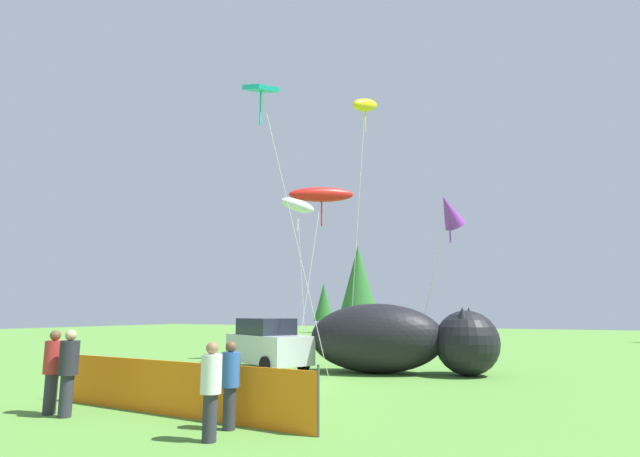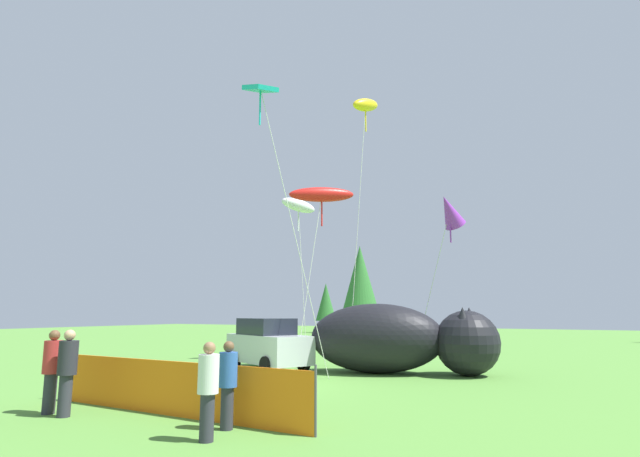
{
  "view_description": "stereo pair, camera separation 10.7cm",
  "coord_description": "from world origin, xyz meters",
  "px_view_note": "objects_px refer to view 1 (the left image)",
  "views": [
    {
      "loc": [
        9.15,
        -13.19,
        2.27
      ],
      "look_at": [
        0.75,
        3.08,
        5.33
      ],
      "focal_mm": 28.0,
      "sensor_mm": 36.0,
      "label": 1
    },
    {
      "loc": [
        9.25,
        -13.14,
        2.27
      ],
      "look_at": [
        0.75,
        3.08,
        5.33
      ],
      "focal_mm": 28.0,
      "sensor_mm": 36.0,
      "label": 2
    }
  ],
  "objects_px": {
    "spectator_in_grey_shirt": "(53,368)",
    "kite_white_ghost": "(298,206)",
    "inflatable_cat": "(398,341)",
    "kite_purple_delta": "(449,211)",
    "spectator_in_green_shirt": "(211,387)",
    "spectator_in_white_shirt": "(230,381)",
    "parked_car": "(268,344)",
    "folding_chair": "(280,383)",
    "kite_red_lizard": "(322,195)",
    "kite_yellow_hero": "(365,106)",
    "kite_teal_diamond": "(262,95)",
    "spectator_in_blue_shirt": "(68,369)"
  },
  "relations": [
    {
      "from": "spectator_in_grey_shirt",
      "to": "kite_white_ghost",
      "type": "bearing_deg",
      "value": 95.84
    },
    {
      "from": "inflatable_cat",
      "to": "kite_purple_delta",
      "type": "distance_m",
      "value": 5.69
    },
    {
      "from": "inflatable_cat",
      "to": "kite_white_ghost",
      "type": "distance_m",
      "value": 9.13
    },
    {
      "from": "inflatable_cat",
      "to": "spectator_in_grey_shirt",
      "type": "height_order",
      "value": "inflatable_cat"
    },
    {
      "from": "spectator_in_green_shirt",
      "to": "spectator_in_white_shirt",
      "type": "relative_size",
      "value": 1.02
    },
    {
      "from": "parked_car",
      "to": "folding_chair",
      "type": "height_order",
      "value": "parked_car"
    },
    {
      "from": "kite_red_lizard",
      "to": "spectator_in_green_shirt",
      "type": "bearing_deg",
      "value": -73.67
    },
    {
      "from": "kite_white_ghost",
      "to": "kite_red_lizard",
      "type": "distance_m",
      "value": 4.82
    },
    {
      "from": "spectator_in_green_shirt",
      "to": "kite_yellow_hero",
      "type": "height_order",
      "value": "kite_yellow_hero"
    },
    {
      "from": "kite_teal_diamond",
      "to": "folding_chair",
      "type": "bearing_deg",
      "value": -44.45
    },
    {
      "from": "inflatable_cat",
      "to": "spectator_in_white_shirt",
      "type": "xyz_separation_m",
      "value": [
        -0.08,
        -10.04,
        -0.27
      ]
    },
    {
      "from": "kite_yellow_hero",
      "to": "kite_teal_diamond",
      "type": "distance_m",
      "value": 7.61
    },
    {
      "from": "kite_purple_delta",
      "to": "kite_teal_diamond",
      "type": "relative_size",
      "value": 0.71
    },
    {
      "from": "spectator_in_blue_shirt",
      "to": "kite_red_lizard",
      "type": "relative_size",
      "value": 0.25
    },
    {
      "from": "spectator_in_blue_shirt",
      "to": "parked_car",
      "type": "bearing_deg",
      "value": 96.35
    },
    {
      "from": "spectator_in_grey_shirt",
      "to": "kite_white_ghost",
      "type": "distance_m",
      "value": 15.04
    },
    {
      "from": "spectator_in_white_shirt",
      "to": "parked_car",
      "type": "bearing_deg",
      "value": 119.13
    },
    {
      "from": "kite_yellow_hero",
      "to": "kite_white_ghost",
      "type": "relative_size",
      "value": 1.55
    },
    {
      "from": "folding_chair",
      "to": "kite_white_ghost",
      "type": "distance_m",
      "value": 13.24
    },
    {
      "from": "spectator_in_grey_shirt",
      "to": "kite_white_ghost",
      "type": "relative_size",
      "value": 0.23
    },
    {
      "from": "parked_car",
      "to": "kite_teal_diamond",
      "type": "xyz_separation_m",
      "value": [
        2.15,
        -3.88,
        8.56
      ]
    },
    {
      "from": "inflatable_cat",
      "to": "kite_teal_diamond",
      "type": "xyz_separation_m",
      "value": [
        -2.91,
        -4.99,
        8.36
      ]
    },
    {
      "from": "folding_chair",
      "to": "inflatable_cat",
      "type": "height_order",
      "value": "inflatable_cat"
    },
    {
      "from": "parked_car",
      "to": "kite_white_ghost",
      "type": "bearing_deg",
      "value": 128.98
    },
    {
      "from": "inflatable_cat",
      "to": "kite_purple_delta",
      "type": "height_order",
      "value": "kite_purple_delta"
    },
    {
      "from": "kite_red_lizard",
      "to": "kite_purple_delta",
      "type": "height_order",
      "value": "kite_red_lizard"
    },
    {
      "from": "folding_chair",
      "to": "spectator_in_white_shirt",
      "type": "relative_size",
      "value": 0.5
    },
    {
      "from": "kite_teal_diamond",
      "to": "kite_purple_delta",
      "type": "bearing_deg",
      "value": 55.77
    },
    {
      "from": "inflatable_cat",
      "to": "kite_purple_delta",
      "type": "bearing_deg",
      "value": 33.31
    },
    {
      "from": "kite_red_lizard",
      "to": "kite_teal_diamond",
      "type": "height_order",
      "value": "kite_teal_diamond"
    },
    {
      "from": "spectator_in_blue_shirt",
      "to": "spectator_in_grey_shirt",
      "type": "bearing_deg",
      "value": 174.68
    },
    {
      "from": "spectator_in_white_shirt",
      "to": "kite_yellow_hero",
      "type": "xyz_separation_m",
      "value": [
        -1.98,
        12.29,
        10.83
      ]
    },
    {
      "from": "kite_white_ghost",
      "to": "kite_teal_diamond",
      "type": "xyz_separation_m",
      "value": [
        3.07,
        -7.81,
        2.07
      ]
    },
    {
      "from": "spectator_in_grey_shirt",
      "to": "spectator_in_white_shirt",
      "type": "bearing_deg",
      "value": 8.15
    },
    {
      "from": "spectator_in_grey_shirt",
      "to": "kite_teal_diamond",
      "type": "distance_m",
      "value": 10.4
    },
    {
      "from": "parked_car",
      "to": "spectator_in_white_shirt",
      "type": "distance_m",
      "value": 10.22
    },
    {
      "from": "spectator_in_green_shirt",
      "to": "spectator_in_blue_shirt",
      "type": "xyz_separation_m",
      "value": [
        -4.16,
        0.19,
        0.08
      ]
    },
    {
      "from": "spectator_in_grey_shirt",
      "to": "kite_red_lizard",
      "type": "height_order",
      "value": "kite_red_lizard"
    },
    {
      "from": "kite_white_ghost",
      "to": "folding_chair",
      "type": "bearing_deg",
      "value": -62.17
    },
    {
      "from": "folding_chair",
      "to": "spectator_in_grey_shirt",
      "type": "distance_m",
      "value": 5.28
    },
    {
      "from": "folding_chair",
      "to": "spectator_in_grey_shirt",
      "type": "relative_size",
      "value": 0.46
    },
    {
      "from": "spectator_in_white_shirt",
      "to": "kite_teal_diamond",
      "type": "height_order",
      "value": "kite_teal_diamond"
    },
    {
      "from": "inflatable_cat",
      "to": "kite_teal_diamond",
      "type": "height_order",
      "value": "kite_teal_diamond"
    },
    {
      "from": "spectator_in_green_shirt",
      "to": "spectator_in_grey_shirt",
      "type": "relative_size",
      "value": 0.93
    },
    {
      "from": "folding_chair",
      "to": "spectator_in_grey_shirt",
      "type": "height_order",
      "value": "spectator_in_grey_shirt"
    },
    {
      "from": "folding_chair",
      "to": "kite_yellow_hero",
      "type": "relative_size",
      "value": 0.07
    },
    {
      "from": "folding_chair",
      "to": "kite_red_lizard",
      "type": "relative_size",
      "value": 0.11
    },
    {
      "from": "spectator_in_white_shirt",
      "to": "spectator_in_grey_shirt",
      "type": "xyz_separation_m",
      "value": [
        -4.52,
        -0.65,
        0.09
      ]
    },
    {
      "from": "parked_car",
      "to": "spectator_in_white_shirt",
      "type": "relative_size",
      "value": 2.6
    },
    {
      "from": "spectator_in_green_shirt",
      "to": "spectator_in_grey_shirt",
      "type": "xyz_separation_m",
      "value": [
        -4.77,
        0.25,
        0.07
      ]
    }
  ]
}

